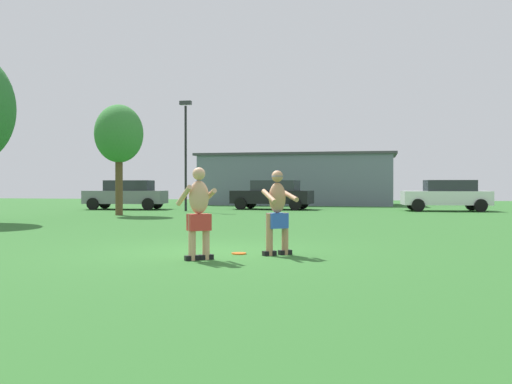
% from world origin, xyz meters
% --- Properties ---
extents(ground_plane, '(80.00, 80.00, 0.00)m').
position_xyz_m(ground_plane, '(0.00, 0.00, 0.00)').
color(ground_plane, '#2D6628').
extents(player_with_cap, '(0.75, 0.80, 1.63)m').
position_xyz_m(player_with_cap, '(1.35, -0.31, 0.88)').
color(player_with_cap, black).
rests_on(player_with_cap, ground_plane).
extents(player_in_red, '(0.80, 0.78, 1.66)m').
position_xyz_m(player_in_red, '(0.10, -1.29, 0.87)').
color(player_in_red, black).
rests_on(player_in_red, ground_plane).
extents(frisbee, '(0.29, 0.29, 0.03)m').
position_xyz_m(frisbee, '(0.59, -0.28, 0.01)').
color(frisbee, orange).
rests_on(frisbee, ground_plane).
extents(car_white_near_post, '(4.44, 2.34, 1.58)m').
position_xyz_m(car_white_near_post, '(6.67, 19.89, 0.82)').
color(car_white_near_post, white).
rests_on(car_white_near_post, ground_plane).
extents(car_gray_mid_lot, '(4.47, 2.41, 1.58)m').
position_xyz_m(car_gray_mid_lot, '(-10.20, 18.46, 0.82)').
color(car_gray_mid_lot, slate).
rests_on(car_gray_mid_lot, ground_plane).
extents(car_black_far_end, '(4.44, 2.34, 1.58)m').
position_xyz_m(car_black_far_end, '(-2.37, 20.06, 0.82)').
color(car_black_far_end, black).
rests_on(car_black_far_end, ground_plane).
extents(lamp_post, '(0.60, 0.24, 5.60)m').
position_xyz_m(lamp_post, '(-6.34, 17.04, 3.44)').
color(lamp_post, black).
rests_on(lamp_post, ground_plane).
extents(outbuilding_behind_lot, '(13.05, 5.99, 3.41)m').
position_xyz_m(outbuilding_behind_lot, '(-2.12, 28.22, 1.71)').
color(outbuilding_behind_lot, slate).
rests_on(outbuilding_behind_lot, ground_plane).
extents(tree_right_field, '(2.13, 2.13, 4.87)m').
position_xyz_m(tree_right_field, '(-7.94, 12.67, 3.54)').
color(tree_right_field, brown).
rests_on(tree_right_field, ground_plane).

